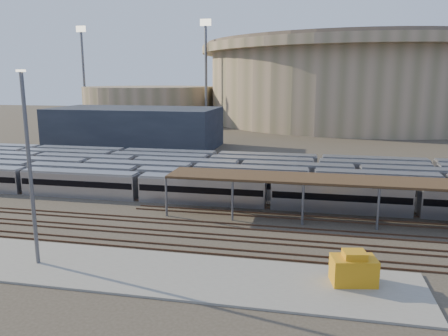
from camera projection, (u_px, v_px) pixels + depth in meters
ground at (226, 223)px, 53.14m from camera, size 420.00×420.00×0.00m
apron at (139, 271)px, 39.74m from camera, size 50.00×9.00×0.20m
subway_trains at (229, 175)px, 71.18m from camera, size 125.18×23.90×3.60m
inspection_shed at (415, 185)px, 51.56m from camera, size 60.30×6.00×5.30m
empty_tracks at (217, 237)px, 48.33m from camera, size 170.00×9.62×0.18m
stadium at (354, 81)px, 179.07m from camera, size 124.00×124.00×32.50m
secondary_arena at (150, 103)px, 188.42m from camera, size 56.00×56.00×14.00m
service_building at (135, 127)px, 111.89m from camera, size 42.00×20.00×10.00m
floodlight_0 at (206, 69)px, 160.48m from camera, size 4.00×1.00×38.40m
floodlight_1 at (83, 70)px, 181.10m from camera, size 4.00×1.00×38.40m
floodlight_3 at (273, 71)px, 204.42m from camera, size 4.00×1.00×38.40m
yard_light_pole at (30, 169)px, 39.48m from camera, size 0.81×0.36×17.85m
yellow_equipment at (353, 270)px, 36.92m from camera, size 4.04×2.95×2.30m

